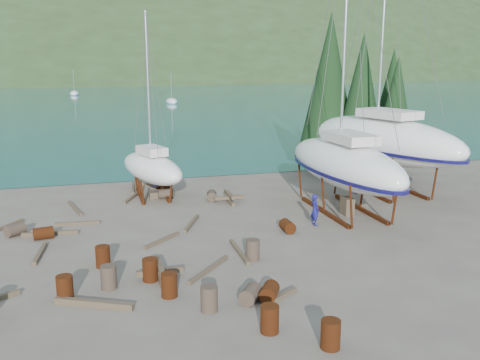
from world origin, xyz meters
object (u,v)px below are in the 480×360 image
object	(u,v)px
large_sailboat_far	(382,139)
worker	(315,210)
small_sailboat_shore	(152,167)
large_sailboat_near	(344,163)

from	to	relation	value
large_sailboat_far	worker	size ratio (longest dim) A/B	12.32
small_sailboat_shore	worker	xyz separation A→B (m)	(7.15, -8.15, -1.00)
small_sailboat_shore	worker	world-z (taller)	small_sailboat_shore
large_sailboat_far	worker	xyz separation A→B (m)	(-7.20, -5.96, -2.43)
large_sailboat_near	small_sailboat_shore	xyz separation A→B (m)	(-9.61, 6.36, -0.92)
large_sailboat_near	worker	size ratio (longest dim) A/B	10.51
large_sailboat_near	worker	bearing A→B (deg)	-146.76
small_sailboat_shore	worker	distance (m)	10.89
large_sailboat_near	worker	world-z (taller)	large_sailboat_near
small_sailboat_shore	worker	size ratio (longest dim) A/B	6.80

